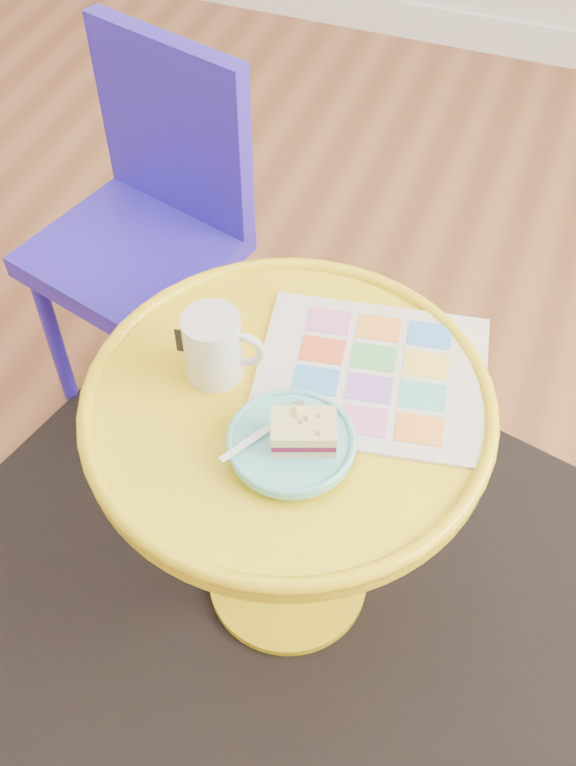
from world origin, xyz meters
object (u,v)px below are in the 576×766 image
(side_table, at_px, (288,464))
(mug, at_px, (214,345))
(newspaper, at_px, (371,374))
(plate, at_px, (291,443))
(chair, at_px, (150,217))

(side_table, relative_size, mug, 4.94)
(newspaper, xyz_separation_m, plate, (-0.06, -0.16, 0.01))
(chair, relative_size, newspaper, 2.35)
(chair, height_order, newspaper, chair)
(side_table, bearing_deg, chair, 136.51)
(side_table, xyz_separation_m, chair, (-0.44, 0.41, 0.04))
(newspaper, distance_m, mug, 0.23)
(chair, bearing_deg, newspaper, -16.13)
(side_table, relative_size, newspaper, 1.79)
(newspaper, xyz_separation_m, mug, (-0.21, -0.07, 0.05))
(newspaper, relative_size, mug, 2.77)
(side_table, distance_m, newspaper, 0.20)
(mug, distance_m, plate, 0.18)
(newspaper, height_order, mug, mug)
(newspaper, relative_size, plate, 1.91)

